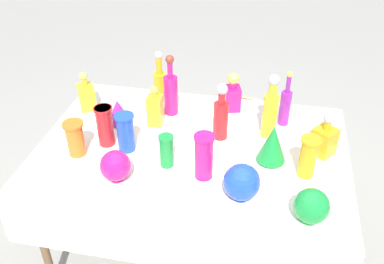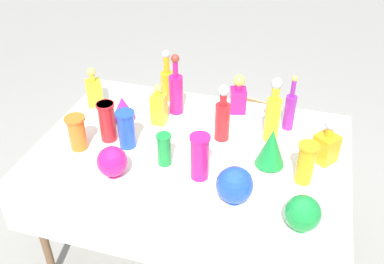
# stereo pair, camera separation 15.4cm
# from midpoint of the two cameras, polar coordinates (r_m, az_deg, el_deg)

# --- Properties ---
(ground_plane) EXTENTS (40.00, 40.00, 0.00)m
(ground_plane) POSITION_cam_midpoint_polar(r_m,az_deg,el_deg) (2.79, 1.63, -14.64)
(ground_plane) COLOR gray
(display_table) EXTENTS (1.62, 1.11, 0.76)m
(display_table) POSITION_cam_midpoint_polar(r_m,az_deg,el_deg) (2.28, 1.70, -3.74)
(display_table) COLOR white
(display_table) RESTS_ON ground
(tall_bottle_0) EXTENTS (0.08, 0.08, 0.33)m
(tall_bottle_0) POSITION_cam_midpoint_polar(r_m,az_deg,el_deg) (2.27, 6.03, 1.96)
(tall_bottle_0) COLOR red
(tall_bottle_0) RESTS_ON display_table
(tall_bottle_1) EXTENTS (0.08, 0.08, 0.37)m
(tall_bottle_1) POSITION_cam_midpoint_polar(r_m,az_deg,el_deg) (2.30, 12.64, 2.29)
(tall_bottle_1) COLOR yellow
(tall_bottle_1) RESTS_ON display_table
(tall_bottle_2) EXTENTS (0.08, 0.08, 0.33)m
(tall_bottle_2) POSITION_cam_midpoint_polar(r_m,az_deg,el_deg) (2.63, -1.66, 6.76)
(tall_bottle_2) COLOR orange
(tall_bottle_2) RESTS_ON display_table
(tall_bottle_3) EXTENTS (0.06, 0.06, 0.33)m
(tall_bottle_3) POSITION_cam_midpoint_polar(r_m,az_deg,el_deg) (2.43, 14.72, 2.90)
(tall_bottle_3) COLOR purple
(tall_bottle_3) RESTS_ON display_table
(tall_bottle_4) EXTENTS (0.08, 0.08, 0.37)m
(tall_bottle_4) POSITION_cam_midpoint_polar(r_m,az_deg,el_deg) (2.48, -0.38, 5.43)
(tall_bottle_4) COLOR #C61972
(tall_bottle_4) RESTS_ON display_table
(square_decanter_0) EXTENTS (0.13, 0.13, 0.24)m
(square_decanter_0) POSITION_cam_midpoint_polar(r_m,az_deg,el_deg) (2.64, -11.32, 5.39)
(square_decanter_0) COLOR yellow
(square_decanter_0) RESTS_ON display_table
(square_decanter_1) EXTENTS (0.08, 0.08, 0.25)m
(square_decanter_1) POSITION_cam_midpoint_polar(r_m,az_deg,el_deg) (2.41, -2.61, 3.28)
(square_decanter_1) COLOR yellow
(square_decanter_1) RESTS_ON display_table
(square_decanter_2) EXTENTS (0.11, 0.11, 0.24)m
(square_decanter_2) POSITION_cam_midpoint_polar(r_m,az_deg,el_deg) (2.53, 7.91, 4.74)
(square_decanter_2) COLOR #C61972
(square_decanter_2) RESTS_ON display_table
(square_decanter_3) EXTENTS (0.14, 0.14, 0.24)m
(square_decanter_3) POSITION_cam_midpoint_polar(r_m,az_deg,el_deg) (2.25, 19.34, -1.74)
(square_decanter_3) COLOR orange
(square_decanter_3) RESTS_ON display_table
(slender_vase_0) EXTENTS (0.10, 0.10, 0.21)m
(slender_vase_0) POSITION_cam_midpoint_polar(r_m,az_deg,el_deg) (2.23, -6.82, 0.45)
(slender_vase_0) COLOR blue
(slender_vase_0) RESTS_ON display_table
(slender_vase_1) EXTENTS (0.10, 0.10, 0.24)m
(slender_vase_1) POSITION_cam_midpoint_polar(r_m,az_deg,el_deg) (2.01, 3.24, -3.28)
(slender_vase_1) COLOR #C61972
(slender_vase_1) RESTS_ON display_table
(slender_vase_2) EXTENTS (0.10, 0.10, 0.21)m
(slender_vase_2) POSITION_cam_midpoint_polar(r_m,az_deg,el_deg) (2.08, 17.04, -3.91)
(slender_vase_2) COLOR orange
(slender_vase_2) RESTS_ON display_table
(slender_vase_3) EXTENTS (0.10, 0.10, 0.22)m
(slender_vase_3) POSITION_cam_midpoint_polar(r_m,az_deg,el_deg) (2.29, -9.37, 1.45)
(slender_vase_3) COLOR red
(slender_vase_3) RESTS_ON display_table
(slender_vase_4) EXTENTS (0.07, 0.07, 0.17)m
(slender_vase_4) POSITION_cam_midpoint_polar(r_m,az_deg,el_deg) (2.10, -1.64, -2.27)
(slender_vase_4) COLOR #198C38
(slender_vase_4) RESTS_ON display_table
(slender_vase_5) EXTENTS (0.11, 0.11, 0.19)m
(slender_vase_5) POSITION_cam_midpoint_polar(r_m,az_deg,el_deg) (2.26, -13.24, -0.01)
(slender_vase_5) COLOR orange
(slender_vase_5) RESTS_ON display_table
(fluted_vase_0) EXTENTS (0.13, 0.13, 0.15)m
(fluted_vase_0) POSITION_cam_midpoint_polar(r_m,az_deg,el_deg) (2.47, -7.46, 3.20)
(fluted_vase_0) COLOR purple
(fluted_vase_0) RESTS_ON display_table
(fluted_vase_1) EXTENTS (0.15, 0.15, 0.21)m
(fluted_vase_1) POSITION_cam_midpoint_polar(r_m,az_deg,el_deg) (2.13, 12.57, -2.09)
(fluted_vase_1) COLOR #198C38
(fluted_vase_1) RESTS_ON display_table
(round_bowl_0) EXTENTS (0.15, 0.15, 0.16)m
(round_bowl_0) POSITION_cam_midpoint_polar(r_m,az_deg,el_deg) (2.06, -8.49, -3.98)
(round_bowl_0) COLOR #C61972
(round_bowl_0) RESTS_ON display_table
(round_bowl_1) EXTENTS (0.15, 0.15, 0.16)m
(round_bowl_1) POSITION_cam_midpoint_polar(r_m,az_deg,el_deg) (1.87, 16.89, -10.39)
(round_bowl_1) COLOR #198C38
(round_bowl_1) RESTS_ON display_table
(round_bowl_2) EXTENTS (0.17, 0.17, 0.18)m
(round_bowl_2) POSITION_cam_midpoint_polar(r_m,az_deg,el_deg) (1.92, 8.01, -7.07)
(round_bowl_2) COLOR blue
(round_bowl_2) RESTS_ON display_table
(price_tag_left) EXTENTS (0.06, 0.03, 0.04)m
(price_tag_left) POSITION_cam_midpoint_polar(r_m,az_deg,el_deg) (1.84, 6.38, -12.37)
(price_tag_left) COLOR white
(price_tag_left) RESTS_ON display_table
(cardboard_box_behind_left) EXTENTS (0.45, 0.50, 0.45)m
(cardboard_box_behind_left) POSITION_cam_midpoint_polar(r_m,az_deg,el_deg) (3.40, 9.04, -0.32)
(cardboard_box_behind_left) COLOR tan
(cardboard_box_behind_left) RESTS_ON ground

